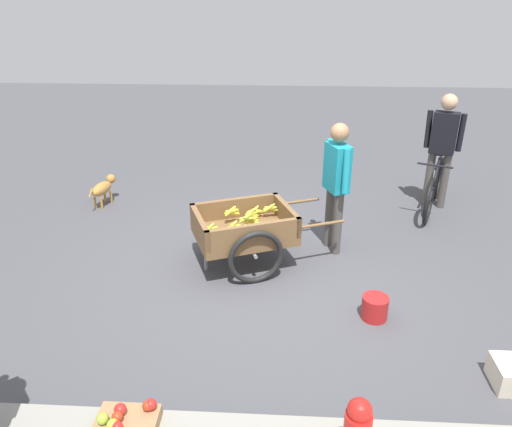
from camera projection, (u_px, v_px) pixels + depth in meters
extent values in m
plane|color=#47474C|center=(264.00, 278.00, 5.53)|extent=(24.00, 24.00, 0.00)
cube|color=brown|center=(244.00, 233.00, 5.66)|extent=(1.32, 1.15, 0.10)
cube|color=brown|center=(200.00, 227.00, 5.44)|extent=(0.35, 0.77, 0.24)
cube|color=brown|center=(286.00, 214.00, 5.74)|extent=(0.35, 0.77, 0.24)
cube|color=brown|center=(254.00, 234.00, 5.27)|extent=(1.04, 0.46, 0.24)
cube|color=brown|center=(235.00, 208.00, 5.91)|extent=(1.04, 0.46, 0.24)
torus|color=black|center=(256.00, 257.00, 5.32)|extent=(0.62, 0.29, 0.64)
torus|color=black|center=(234.00, 224.00, 6.07)|extent=(0.62, 0.29, 0.64)
cylinder|color=gray|center=(244.00, 240.00, 5.70)|extent=(0.36, 0.83, 0.04)
cylinder|color=brown|center=(322.00, 224.00, 5.54)|extent=(0.52, 0.24, 0.04)
cylinder|color=brown|center=(299.00, 202.00, 6.13)|extent=(0.52, 0.24, 0.04)
cylinder|color=gray|center=(206.00, 257.00, 5.62)|extent=(0.04, 0.04, 0.35)
ellipsoid|color=gold|center=(212.00, 230.00, 5.38)|extent=(0.19, 0.07, 0.13)
ellipsoid|color=gold|center=(211.00, 230.00, 5.37)|extent=(0.17, 0.15, 0.08)
ellipsoid|color=gold|center=(210.00, 229.00, 5.36)|extent=(0.18, 0.12, 0.08)
ellipsoid|color=gold|center=(209.00, 229.00, 5.34)|extent=(0.16, 0.14, 0.15)
ellipsoid|color=gold|center=(248.00, 219.00, 5.58)|extent=(0.16, 0.15, 0.14)
ellipsoid|color=gold|center=(247.00, 219.00, 5.57)|extent=(0.19, 0.09, 0.06)
ellipsoid|color=gold|center=(245.00, 218.00, 5.55)|extent=(0.18, 0.10, 0.14)
ellipsoid|color=gold|center=(233.00, 213.00, 5.76)|extent=(0.17, 0.15, 0.12)
ellipsoid|color=gold|center=(233.00, 212.00, 5.75)|extent=(0.19, 0.06, 0.09)
ellipsoid|color=gold|center=(232.00, 212.00, 5.74)|extent=(0.19, 0.12, 0.05)
ellipsoid|color=gold|center=(231.00, 212.00, 5.72)|extent=(0.19, 0.10, 0.08)
ellipsoid|color=gold|center=(230.00, 211.00, 5.71)|extent=(0.16, 0.15, 0.13)
ellipsoid|color=gold|center=(252.00, 216.00, 5.80)|extent=(0.18, 0.10, 0.12)
ellipsoid|color=gold|center=(251.00, 215.00, 5.79)|extent=(0.17, 0.15, 0.09)
ellipsoid|color=gold|center=(250.00, 215.00, 5.78)|extent=(0.17, 0.15, 0.08)
ellipsoid|color=gold|center=(249.00, 215.00, 5.76)|extent=(0.16, 0.14, 0.14)
ellipsoid|color=gold|center=(257.00, 211.00, 5.92)|extent=(0.17, 0.14, 0.14)
ellipsoid|color=gold|center=(255.00, 211.00, 5.90)|extent=(0.18, 0.06, 0.05)
ellipsoid|color=gold|center=(254.00, 211.00, 5.89)|extent=(0.16, 0.14, 0.14)
ellipsoid|color=gold|center=(272.00, 209.00, 5.92)|extent=(0.17, 0.15, 0.13)
ellipsoid|color=gold|center=(271.00, 209.00, 5.91)|extent=(0.19, 0.05, 0.09)
ellipsoid|color=gold|center=(270.00, 208.00, 5.89)|extent=(0.19, 0.06, 0.08)
ellipsoid|color=gold|center=(269.00, 208.00, 5.88)|extent=(0.18, 0.08, 0.14)
ellipsoid|color=gold|center=(236.00, 227.00, 5.33)|extent=(0.17, 0.13, 0.14)
ellipsoid|color=gold|center=(234.00, 227.00, 5.31)|extent=(0.18, 0.13, 0.05)
ellipsoid|color=gold|center=(232.00, 226.00, 5.29)|extent=(0.16, 0.14, 0.15)
ellipsoid|color=gold|center=(253.00, 214.00, 5.87)|extent=(0.18, 0.11, 0.12)
ellipsoid|color=gold|center=(252.00, 214.00, 5.85)|extent=(0.17, 0.14, 0.04)
ellipsoid|color=gold|center=(250.00, 213.00, 5.84)|extent=(0.17, 0.11, 0.14)
ellipsoid|color=gold|center=(253.00, 224.00, 5.67)|extent=(0.18, 0.12, 0.13)
ellipsoid|color=gold|center=(253.00, 223.00, 5.66)|extent=(0.19, 0.09, 0.11)
ellipsoid|color=gold|center=(252.00, 223.00, 5.65)|extent=(0.18, 0.07, 0.05)
ellipsoid|color=gold|center=(251.00, 223.00, 5.64)|extent=(0.19, 0.12, 0.09)
ellipsoid|color=gold|center=(250.00, 222.00, 5.62)|extent=(0.17, 0.10, 0.15)
ellipsoid|color=gold|center=(244.00, 230.00, 5.54)|extent=(0.15, 0.15, 0.15)
ellipsoid|color=gold|center=(243.00, 230.00, 5.52)|extent=(0.17, 0.15, 0.08)
ellipsoid|color=gold|center=(241.00, 229.00, 5.51)|extent=(0.19, 0.09, 0.09)
ellipsoid|color=gold|center=(240.00, 229.00, 5.50)|extent=(0.18, 0.10, 0.15)
cylinder|color=#4C4742|center=(337.00, 224.00, 5.90)|extent=(0.11, 0.11, 0.80)
cylinder|color=#4C4742|center=(329.00, 216.00, 6.09)|extent=(0.11, 0.11, 0.80)
cube|color=teal|center=(337.00, 168.00, 5.70)|extent=(0.31, 0.39, 0.57)
sphere|color=#9E704C|center=(340.00, 132.00, 5.53)|extent=(0.22, 0.22, 0.22)
cylinder|color=teal|center=(346.00, 171.00, 5.50)|extent=(0.08, 0.14, 0.52)
cylinder|color=teal|center=(329.00, 160.00, 5.88)|extent=(0.08, 0.08, 0.51)
torus|color=black|center=(429.00, 201.00, 6.70)|extent=(0.31, 0.63, 0.66)
torus|color=black|center=(439.00, 178.00, 7.52)|extent=(0.31, 0.63, 0.66)
cylinder|color=black|center=(438.00, 163.00, 6.94)|extent=(0.27, 0.57, 0.04)
cylinder|color=black|center=(438.00, 172.00, 7.11)|extent=(0.07, 0.11, 0.45)
cylinder|color=black|center=(434.00, 182.00, 6.89)|extent=(0.24, 0.50, 0.43)
ellipsoid|color=black|center=(441.00, 154.00, 7.02)|extent=(0.20, 0.08, 0.06)
cylinder|color=black|center=(435.00, 165.00, 6.53)|extent=(0.43, 0.20, 0.03)
cylinder|color=#4C4742|center=(444.00, 181.00, 7.15)|extent=(0.11, 0.11, 0.83)
cylinder|color=#4C4742|center=(429.00, 179.00, 7.24)|extent=(0.11, 0.11, 0.83)
cube|color=black|center=(444.00, 133.00, 6.89)|extent=(0.39, 0.32, 0.59)
sphere|color=tan|center=(449.00, 102.00, 6.71)|extent=(0.23, 0.23, 0.23)
cylinder|color=black|center=(461.00, 133.00, 6.79)|extent=(0.08, 0.08, 0.53)
cylinder|color=black|center=(428.00, 129.00, 6.97)|extent=(0.08, 0.13, 0.54)
ellipsoid|color=#AD7A38|center=(102.00, 189.00, 7.27)|extent=(0.27, 0.47, 0.18)
sphere|color=#AD7A38|center=(111.00, 179.00, 7.48)|extent=(0.14, 0.14, 0.14)
cylinder|color=#AD7A38|center=(91.00, 193.00, 7.01)|extent=(0.05, 0.11, 0.12)
cylinder|color=#AD7A38|center=(105.00, 196.00, 7.47)|extent=(0.04, 0.04, 0.18)
cylinder|color=#AD7A38|center=(111.00, 197.00, 7.45)|extent=(0.04, 0.04, 0.18)
cylinder|color=#AD7A38|center=(95.00, 203.00, 7.24)|extent=(0.04, 0.04, 0.18)
cylinder|color=#AD7A38|center=(102.00, 204.00, 7.22)|extent=(0.04, 0.04, 0.18)
sphere|color=red|center=(360.00, 410.00, 3.05)|extent=(0.16, 0.16, 0.16)
cylinder|color=#B21E1E|center=(375.00, 308.00, 4.82)|extent=(0.26, 0.26, 0.24)
sphere|color=#99BF33|center=(113.00, 425.00, 3.35)|extent=(0.08, 0.08, 0.08)
sphere|color=#99BF33|center=(103.00, 419.00, 3.40)|extent=(0.08, 0.08, 0.08)
sphere|color=red|center=(117.00, 427.00, 3.34)|extent=(0.08, 0.08, 0.08)
sphere|color=red|center=(151.00, 404.00, 3.52)|extent=(0.09, 0.09, 0.09)
sphere|color=#B23319|center=(148.00, 406.00, 3.51)|extent=(0.08, 0.08, 0.08)
sphere|color=#B23319|center=(117.00, 417.00, 3.42)|extent=(0.08, 0.08, 0.08)
sphere|color=red|center=(120.00, 409.00, 3.47)|extent=(0.09, 0.09, 0.09)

